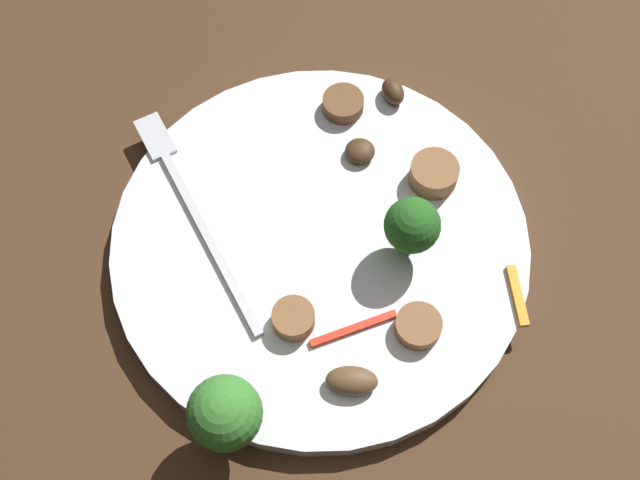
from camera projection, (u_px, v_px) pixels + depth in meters
ground_plane at (320, 250)px, 0.55m from camera, size 1.40×1.40×0.00m
plate at (320, 245)px, 0.54m from camera, size 0.27×0.27×0.02m
fork at (190, 203)px, 0.54m from camera, size 0.18×0.04×0.00m
broccoli_floret_0 at (412, 226)px, 0.50m from camera, size 0.04×0.04×0.05m
broccoli_floret_1 at (225, 413)px, 0.45m from camera, size 0.04×0.04×0.05m
sausage_slice_0 at (418, 326)px, 0.50m from camera, size 0.04×0.04×0.01m
sausage_slice_1 at (343, 104)px, 0.57m from camera, size 0.04×0.04×0.01m
sausage_slice_2 at (293, 318)px, 0.50m from camera, size 0.04×0.04×0.01m
sausage_slice_3 at (434, 174)px, 0.55m from camera, size 0.04×0.04×0.02m
mushroom_0 at (352, 381)px, 0.49m from camera, size 0.03×0.04×0.01m
mushroom_1 at (360, 151)px, 0.56m from camera, size 0.03×0.03×0.01m
mushroom_2 at (393, 91)px, 0.58m from camera, size 0.02×0.02×0.01m
pepper_strip_1 at (357, 327)px, 0.51m from camera, size 0.01×0.06×0.00m
pepper_strip_2 at (517, 295)px, 0.51m from camera, size 0.04×0.01×0.00m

